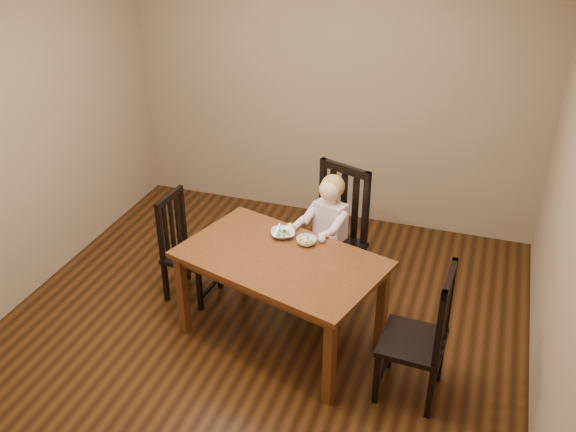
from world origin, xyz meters
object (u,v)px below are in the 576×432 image
(chair_right, at_px, (421,337))
(bowl_veg, at_px, (307,241))
(toddler, at_px, (329,225))
(chair_child, at_px, (332,237))
(chair_left, at_px, (186,249))
(dining_table, at_px, (281,267))
(bowl_peas, at_px, (283,234))

(chair_right, distance_m, bowl_veg, 1.10)
(chair_right, xyz_separation_m, bowl_veg, (-0.94, 0.50, 0.26))
(chair_right, xyz_separation_m, toddler, (-0.88, 0.90, 0.20))
(chair_right, relative_size, bowl_veg, 6.59)
(toddler, bearing_deg, chair_child, -90.00)
(chair_child, xyz_separation_m, chair_left, (-1.13, -0.39, -0.10))
(dining_table, xyz_separation_m, bowl_veg, (0.12, 0.23, 0.11))
(chair_left, bearing_deg, toddler, 111.16)
(dining_table, xyz_separation_m, chair_child, (0.20, 0.69, -0.10))
(chair_left, distance_m, bowl_peas, 0.90)
(chair_child, distance_m, bowl_veg, 0.50)
(chair_right, bearing_deg, toddler, 47.56)
(bowl_veg, bearing_deg, dining_table, -117.51)
(dining_table, bearing_deg, chair_right, -14.14)
(dining_table, height_order, chair_child, chair_child)
(toddler, bearing_deg, chair_right, 154.37)
(bowl_peas, bearing_deg, toddler, 52.85)
(chair_right, bearing_deg, bowl_peas, 67.52)
(chair_child, relative_size, chair_left, 1.24)
(dining_table, distance_m, bowl_veg, 0.28)
(chair_child, height_order, chair_right, chair_child)
(chair_left, relative_size, bowl_veg, 5.94)
(chair_child, height_order, bowl_peas, chair_child)
(chair_child, distance_m, toddler, 0.15)
(toddler, bearing_deg, chair_left, 36.99)
(bowl_peas, bearing_deg, chair_right, -25.71)
(chair_child, bearing_deg, chair_right, 152.08)
(dining_table, xyz_separation_m, chair_right, (1.06, -0.27, -0.15))
(chair_left, height_order, bowl_veg, chair_left)
(chair_child, relative_size, bowl_peas, 6.23)
(chair_child, bearing_deg, toddler, 90.00)
(chair_child, relative_size, bowl_veg, 7.37)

